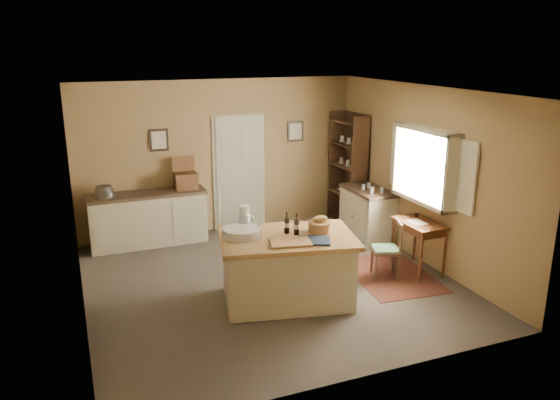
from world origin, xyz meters
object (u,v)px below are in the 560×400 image
Objects in this scene: writing_desk at (419,229)px; right_cabinet at (368,214)px; shelving_unit at (350,169)px; work_island at (286,267)px; desk_chair at (385,250)px; sideboard at (149,217)px.

right_cabinet is at bearing 90.01° from writing_desk.
work_island is at bearing -131.95° from shelving_unit.
writing_desk is at bearing 22.68° from desk_chair.
sideboard reaches higher than desk_chair.
work_island reaches higher than writing_desk.
sideboard is 2.38× the size of writing_desk.
right_cabinet is (0.58, 1.49, 0.04)m from desk_chair.
work_island is at bearing -64.41° from sideboard.
writing_desk is (3.54, -2.62, 0.18)m from sideboard.
writing_desk is 2.45m from shelving_unit.
sideboard reaches higher than right_cabinet.
right_cabinet is 1.12m from shelving_unit.
work_island reaches higher than right_cabinet.
work_island is 2.36× the size of writing_desk.
shelving_unit reaches higher than work_island.
writing_desk is at bearing -36.44° from sideboard.
work_island is 2.31× the size of desk_chair.
writing_desk is 1.48m from right_cabinet.
right_cabinet is at bearing -99.22° from shelving_unit.
work_island is 3.56m from shelving_unit.
right_cabinet is 0.51× the size of shelving_unit.
desk_chair is 2.63m from shelving_unit.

